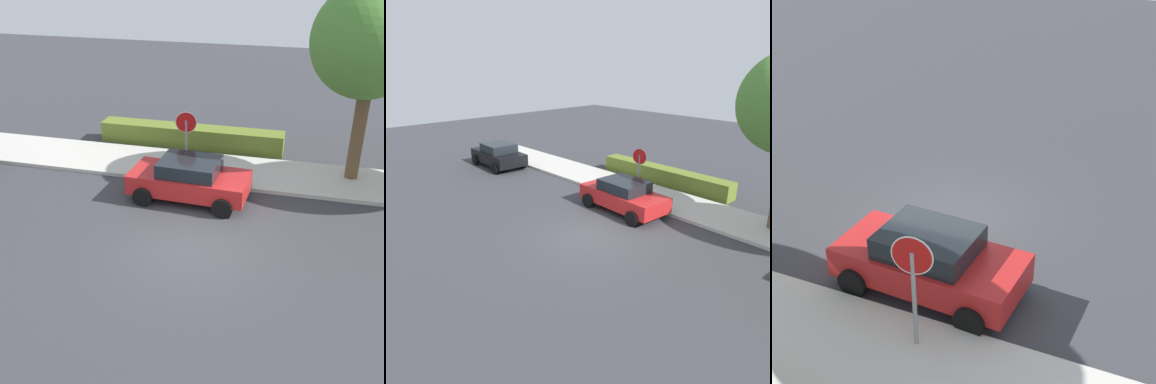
# 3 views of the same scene
# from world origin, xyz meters

# --- Properties ---
(ground_plane) EXTENTS (60.00, 60.00, 0.00)m
(ground_plane) POSITION_xyz_m (0.00, 0.00, 0.00)
(ground_plane) COLOR #38383D
(sidewalk_curb) EXTENTS (32.00, 2.72, 0.14)m
(sidewalk_curb) POSITION_xyz_m (0.00, 5.12, 0.07)
(sidewalk_curb) COLOR beige
(sidewalk_curb) RESTS_ON ground_plane
(stop_sign) EXTENTS (0.76, 0.12, 2.47)m
(stop_sign) POSITION_xyz_m (-1.35, 4.44, 1.69)
(stop_sign) COLOR gray
(stop_sign) RESTS_ON ground_plane
(parked_car_red) EXTENTS (3.98, 2.12, 1.42)m
(parked_car_red) POSITION_xyz_m (-0.81, 2.77, 0.73)
(parked_car_red) COLOR red
(parked_car_red) RESTS_ON ground_plane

